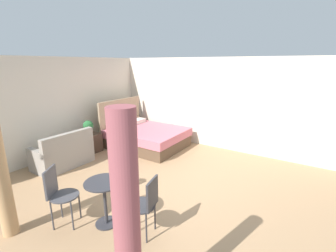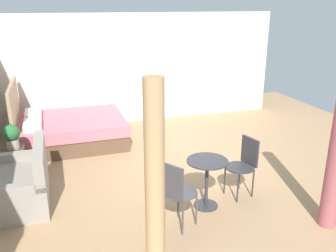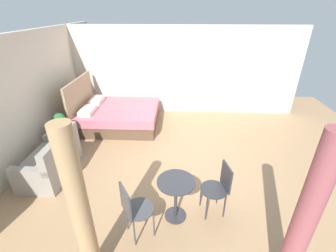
{
  "view_description": "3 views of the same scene",
  "coord_description": "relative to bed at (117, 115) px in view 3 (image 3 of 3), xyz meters",
  "views": [
    {
      "loc": [
        -3.66,
        -2.37,
        2.42
      ],
      "look_at": [
        0.56,
        0.39,
        1.06
      ],
      "focal_mm": 25.31,
      "sensor_mm": 36.0,
      "label": 1
    },
    {
      "loc": [
        -5.68,
        2.08,
        2.76
      ],
      "look_at": [
        -0.15,
        0.27,
        0.78
      ],
      "focal_mm": 38.48,
      "sensor_mm": 36.0,
      "label": 2
    },
    {
      "loc": [
        -4.14,
        0.14,
        3.0
      ],
      "look_at": [
        -0.14,
        0.34,
        0.9
      ],
      "focal_mm": 24.43,
      "sensor_mm": 36.0,
      "label": 3
    }
  ],
  "objects": [
    {
      "name": "balcony_table",
      "position": [
        -3.12,
        -1.71,
        0.19
      ],
      "size": [
        0.58,
        0.58,
        0.72
      ],
      "color": "#2D2D33",
      "rests_on": "ground"
    },
    {
      "name": "curtain_left",
      "position": [
        -4.03,
        -3.04,
        0.75
      ],
      "size": [
        0.22,
        0.22,
        2.12
      ],
      "color": "#994C51",
      "rests_on": "ground"
    },
    {
      "name": "potted_plant",
      "position": [
        -1.28,
        0.93,
        0.43
      ],
      "size": [
        0.27,
        0.27,
        0.41
      ],
      "color": "tan",
      "rests_on": "nightstand"
    },
    {
      "name": "cafe_chair_near_couch",
      "position": [
        -2.97,
        -2.39,
        0.24
      ],
      "size": [
        0.51,
        0.51,
        0.9
      ],
      "color": "#2D2D33",
      "rests_on": "ground"
    },
    {
      "name": "cafe_chair_near_window",
      "position": [
        -3.5,
        -1.13,
        0.26
      ],
      "size": [
        0.59,
        0.59,
        0.93
      ],
      "color": "#3F3F44",
      "rests_on": "ground"
    },
    {
      "name": "bed",
      "position": [
        0.0,
        0.0,
        0.0
      ],
      "size": [
        1.73,
        2.13,
        1.33
      ],
      "color": "brown",
      "rests_on": "ground"
    },
    {
      "name": "wall_back",
      "position": [
        -1.58,
        1.52,
        0.98
      ],
      "size": [
        8.41,
        0.12,
        2.57
      ],
      "primitive_type": "cube",
      "color": "beige",
      "rests_on": "ground"
    },
    {
      "name": "wall_right",
      "position": [
        1.12,
        -1.87,
        0.98
      ],
      "size": [
        0.12,
        6.77,
        2.57
      ],
      "primitive_type": "cube",
      "color": "beige",
      "rests_on": "ground"
    },
    {
      "name": "curtain_right",
      "position": [
        -4.03,
        -0.7,
        0.75
      ],
      "size": [
        0.21,
        0.21,
        2.12
      ],
      "color": "tan",
      "rests_on": "ground"
    },
    {
      "name": "nightstand",
      "position": [
        -1.18,
        0.95,
        -0.05
      ],
      "size": [
        0.45,
        0.38,
        0.51
      ],
      "color": "#38281E",
      "rests_on": "ground"
    },
    {
      "name": "ground_plane",
      "position": [
        -1.58,
        -1.87,
        -0.32
      ],
      "size": [
        8.41,
        9.77,
        0.02
      ],
      "primitive_type": "cube",
      "color": "#9E7A56"
    },
    {
      "name": "couch",
      "position": [
        -2.19,
        0.75,
        -0.01
      ],
      "size": [
        1.29,
        0.75,
        0.87
      ],
      "color": "gray",
      "rests_on": "ground"
    }
  ]
}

